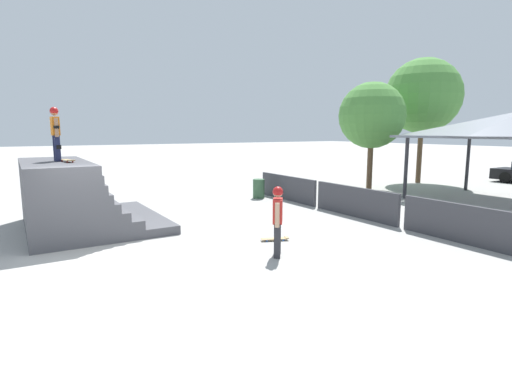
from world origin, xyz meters
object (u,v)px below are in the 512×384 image
Objects in this scene: bystander_walking at (278,215)px; tree_far_back at (372,116)px; skateboard_on_ground at (276,239)px; skater_on_deck at (55,130)px; trash_bin at (259,189)px; tree_beside_pavilion at (423,96)px; skateboard_on_deck at (68,160)px.

bystander_walking is 12.64m from tree_far_back.
skateboard_on_ground is at bearing -59.84° from tree_far_back.
skater_on_deck is 1.85× the size of trash_bin.
tree_far_back is 6.36× the size of trash_bin.
skateboard_on_ground is 16.03m from tree_beside_pavilion.
trash_bin is at bearing -91.35° from tree_beside_pavilion.
skateboard_on_deck is 19.02m from tree_beside_pavilion.
trash_bin is at bearing -95.42° from tree_far_back.
trash_bin is at bearing 97.77° from skateboard_on_deck.
trash_bin is (-2.41, 7.94, -1.72)m from skateboard_on_deck.
skater_on_deck reaches higher than bystander_walking.
skateboard_on_deck reaches higher than trash_bin.
skateboard_on_deck is 1.01× the size of trash_bin.
trash_bin is (-0.25, -10.75, -4.49)m from tree_beside_pavilion.
tree_far_back is at bearing 92.77° from skater_on_deck.
skateboard_on_ground is at bearing -28.07° from trash_bin.
bystander_walking is at bearing -28.78° from trash_bin.
trash_bin is at bearing 100.65° from skater_on_deck.
bystander_walking is 2.15× the size of skateboard_on_ground.
skateboard_on_ground is at bearing -67.05° from tree_beside_pavilion.
tree_far_back is 7.18m from trash_bin.
bystander_walking is at bearing 34.98° from skater_on_deck.
skateboard_on_ground is 7.05m from trash_bin.
skateboard_on_deck is 6.35m from skateboard_on_ground.
skater_on_deck is at bearing 73.85° from bystander_walking.
trash_bin is (-1.86, 8.15, -2.57)m from skater_on_deck.
tree_beside_pavilion is (-7.06, 14.77, 3.93)m from bystander_walking.
trash_bin is at bearing 7.92° from bystander_walking.
tree_beside_pavilion reaches higher than skateboard_on_ground.
tree_beside_pavilion is (-5.96, 14.06, 4.86)m from skateboard_on_ground.
skateboard_on_deck is at bearing -82.80° from tree_far_back.
tree_far_back is at bearing -20.36° from bystander_walking.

